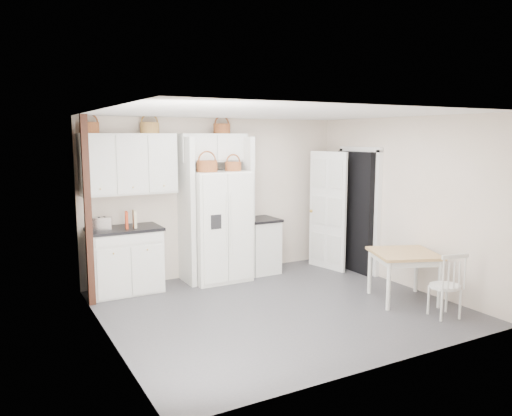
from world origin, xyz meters
TOP-DOWN VIEW (x-y plane):
  - floor at (0.00, 0.00)m, footprint 4.50×4.50m
  - ceiling at (0.00, 0.00)m, footprint 4.50×4.50m
  - wall_back at (0.00, 2.00)m, footprint 4.50×0.00m
  - wall_left at (-2.25, 0.00)m, footprint 0.00×4.00m
  - wall_right at (2.25, 0.00)m, footprint 0.00×4.00m
  - refrigerator at (-0.15, 1.63)m, footprint 0.91×0.73m
  - base_cab_left at (-1.64, 1.70)m, footprint 1.01×0.64m
  - base_cab_right at (0.66, 1.70)m, footprint 0.51×0.61m
  - dining_table at (1.70, -0.59)m, footprint 1.09×1.09m
  - windsor_chair at (1.69, -1.32)m, footprint 0.46×0.43m
  - counter_left at (-1.64, 1.70)m, footprint 1.05×0.68m
  - counter_right at (0.66, 1.70)m, footprint 0.55×0.65m
  - toaster at (-1.97, 1.63)m, footprint 0.31×0.23m
  - cookbook_red at (-1.62, 1.62)m, footprint 0.06×0.17m
  - cookbook_cream at (-1.50, 1.62)m, footprint 0.06×0.18m
  - basket_upper_a at (-2.04, 1.83)m, footprint 0.27×0.27m
  - basket_upper_c at (-1.17, 1.83)m, footprint 0.29×0.29m
  - basket_bridge_b at (0.02, 1.83)m, footprint 0.28×0.28m
  - basket_fridge_a at (-0.37, 1.53)m, footprint 0.33×0.33m
  - basket_fridge_b at (0.08, 1.53)m, footprint 0.27×0.27m
  - upper_cabinet at (-1.50, 1.83)m, footprint 1.40×0.34m
  - bridge_cabinet at (-0.15, 1.83)m, footprint 1.12×0.34m
  - fridge_panel_left at (-0.66, 1.70)m, footprint 0.08×0.60m
  - fridge_panel_right at (0.36, 1.70)m, footprint 0.08×0.60m
  - trim_post at (-2.20, 1.35)m, footprint 0.09×0.09m
  - doorway_void at (2.16, 1.00)m, footprint 0.18×0.85m
  - door_slab at (1.80, 1.33)m, footprint 0.21×0.79m

SIDE VIEW (x-z plane):
  - floor at x=0.00m, z-range 0.00..0.00m
  - dining_table at x=1.70m, z-range 0.00..0.70m
  - windsor_chair at x=1.69m, z-range 0.00..0.81m
  - base_cab_right at x=0.66m, z-range 0.00..0.89m
  - base_cab_left at x=-1.64m, z-range 0.00..0.93m
  - refrigerator at x=-0.15m, z-range 0.00..1.76m
  - counter_right at x=0.66m, z-range 0.89..0.93m
  - counter_left at x=-1.64m, z-range 0.93..0.98m
  - doorway_void at x=2.16m, z-range 0.00..2.05m
  - door_slab at x=1.80m, z-range 0.00..2.05m
  - toaster at x=-1.97m, z-range 0.98..1.17m
  - cookbook_red at x=-1.62m, z-range 0.98..1.22m
  - cookbook_cream at x=-1.50m, z-range 0.98..1.24m
  - fridge_panel_left at x=-0.66m, z-range 0.00..2.30m
  - fridge_panel_right at x=0.36m, z-range 0.00..2.30m
  - wall_back at x=0.00m, z-range -0.95..3.55m
  - wall_left at x=-2.25m, z-range -0.70..3.30m
  - wall_right at x=2.25m, z-range -0.70..3.30m
  - trim_post at x=-2.20m, z-range 0.00..2.60m
  - basket_fridge_b at x=0.08m, z-range 1.76..1.91m
  - basket_fridge_a at x=-0.37m, z-range 1.76..1.94m
  - upper_cabinet at x=-1.50m, z-range 1.45..2.35m
  - bridge_cabinet at x=-0.15m, z-range 1.90..2.35m
  - basket_upper_a at x=-2.04m, z-range 2.35..2.51m
  - basket_bridge_b at x=0.02m, z-range 2.35..2.51m
  - basket_upper_c at x=-1.17m, z-range 2.35..2.52m
  - ceiling at x=0.00m, z-range 2.60..2.60m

